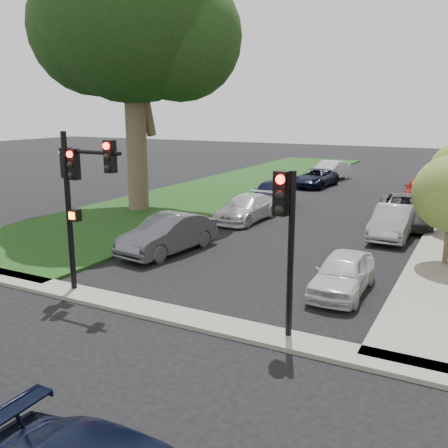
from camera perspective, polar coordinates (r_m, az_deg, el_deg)
The scene contains 15 objects.
ground at distance 12.50m, azimuth -11.06°, elevation -13.62°, with size 140.00×140.00×0.00m, color black.
grass_strip at distance 36.80m, azimuth 1.40°, elevation 4.42°, with size 8.00×44.00×0.12m, color black.
sidewalk_cross at distance 13.93m, azimuth -5.86°, elevation -10.29°, with size 60.00×1.00×0.12m, color slate.
eucalyptus at distance 28.13m, azimuth -10.68°, elevation 23.16°, with size 10.97×9.95×15.54m.
traffic_signal_main at distance 15.30m, azimuth -16.41°, elevation 4.39°, with size 2.40×0.62×4.93m.
traffic_signal_secondary at distance 11.82m, azimuth 7.08°, elevation 0.02°, with size 0.55×0.44×4.18m.
car_parked_0 at distance 15.81m, azimuth 13.41°, elevation -5.49°, with size 1.50×3.72×1.27m, color silver.
car_parked_1 at distance 23.11m, azimuth 18.71°, elevation 0.21°, with size 1.50×4.29×1.41m, color #999BA0.
car_parked_2 at distance 26.00m, azimuth 19.99°, elevation 1.53°, with size 2.43×5.28×1.47m, color #3F4247.
car_parked_3 at distance 33.33m, azimuth 21.51°, elevation 3.78°, with size 1.71×4.26×1.45m, color maroon.
car_parked_5 at distance 19.76m, azimuth -6.41°, elevation -1.15°, with size 1.58×4.53×1.49m, color #3F4247.
car_parked_6 at distance 25.30m, azimuth 2.54°, elevation 1.83°, with size 1.83×4.49×1.30m, color silver.
car_parked_7 at distance 29.27m, azimuth 5.49°, elevation 3.57°, with size 1.85×4.60×1.57m, color black.
car_parked_8 at distance 37.14m, azimuth 10.41°, elevation 5.21°, with size 2.15×4.67×1.30m, color black.
car_parked_9 at distance 40.81m, azimuth 12.01°, elevation 5.98°, with size 1.60×4.60×1.51m, color silver.
Camera 1 is at (7.17, -8.60, 5.55)m, focal length 40.00 mm.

